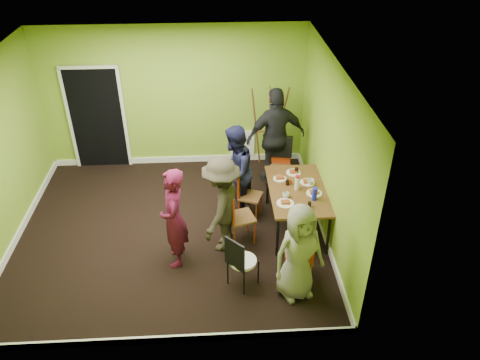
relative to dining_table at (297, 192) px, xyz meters
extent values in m
plane|color=black|center=(-2.05, 0.00, -0.70)|extent=(5.00, 5.00, 0.00)
cube|color=#86A92B|center=(-2.05, 2.25, 0.70)|extent=(5.00, 0.04, 2.80)
cube|color=#86A92B|center=(-2.05, -2.25, 0.70)|extent=(5.00, 0.04, 2.80)
cube|color=#86A92B|center=(0.45, 0.00, 0.70)|extent=(0.04, 4.50, 2.80)
cube|color=white|center=(-2.05, 0.00, 2.10)|extent=(5.00, 4.50, 0.04)
cube|color=black|center=(-3.55, 2.22, 0.32)|extent=(1.00, 0.05, 2.04)
cube|color=white|center=(-0.75, 2.22, -0.30)|extent=(0.50, 0.04, 0.55)
cylinder|color=black|center=(-0.39, -0.69, -0.34)|extent=(0.04, 0.04, 0.71)
cylinder|color=black|center=(0.39, -0.69, -0.34)|extent=(0.04, 0.04, 0.71)
cylinder|color=black|center=(-0.39, 0.69, -0.34)|extent=(0.04, 0.04, 0.71)
cylinder|color=black|center=(0.39, 0.69, -0.34)|extent=(0.04, 0.04, 0.71)
cube|color=brown|center=(0.00, 0.00, 0.03)|extent=(0.90, 1.50, 0.04)
cylinder|color=#D24213|center=(-0.81, 0.54, -0.49)|extent=(0.02, 0.02, 0.40)
cylinder|color=#D24213|center=(-0.92, 0.26, -0.49)|extent=(0.02, 0.02, 0.40)
cylinder|color=#D24213|center=(-0.53, 0.43, -0.49)|extent=(0.02, 0.02, 0.40)
cylinder|color=#D24213|center=(-0.64, 0.15, -0.49)|extent=(0.02, 0.02, 0.40)
cube|color=brown|center=(-0.72, 0.35, -0.29)|extent=(0.46, 0.46, 0.04)
cube|color=#D24213|center=(-0.88, 0.41, -0.05)|extent=(0.15, 0.32, 0.45)
cylinder|color=#D24213|center=(-1.13, -0.17, -0.47)|extent=(0.03, 0.03, 0.44)
cylinder|color=#D24213|center=(-1.03, -0.49, -0.47)|extent=(0.03, 0.03, 0.44)
cylinder|color=#D24213|center=(-0.81, -0.07, -0.47)|extent=(0.03, 0.03, 0.44)
cylinder|color=#D24213|center=(-0.71, -0.39, -0.47)|extent=(0.03, 0.03, 0.44)
cube|color=brown|center=(-0.92, -0.28, -0.25)|extent=(0.49, 0.49, 0.04)
cube|color=#D24213|center=(-1.10, -0.33, 0.01)|extent=(0.14, 0.37, 0.49)
cylinder|color=#D24213|center=(0.07, 1.27, -0.48)|extent=(0.03, 0.03, 0.43)
cylinder|color=#D24213|center=(-0.25, 1.33, -0.48)|extent=(0.03, 0.03, 0.43)
cylinder|color=#D24213|center=(0.02, 0.95, -0.48)|extent=(0.03, 0.03, 0.43)
cylinder|color=#D24213|center=(-0.31, 1.01, -0.48)|extent=(0.03, 0.03, 0.43)
cube|color=brown|center=(-0.12, 1.14, -0.26)|extent=(0.44, 0.44, 0.04)
cube|color=#D24213|center=(-0.09, 1.32, 0.00)|extent=(0.37, 0.09, 0.48)
cylinder|color=#D24213|center=(-0.32, -1.36, -0.49)|extent=(0.02, 0.02, 0.42)
cylinder|color=#D24213|center=(0.00, -1.37, -0.49)|extent=(0.02, 0.02, 0.42)
cylinder|color=#D24213|center=(-0.31, -1.05, -0.49)|extent=(0.02, 0.02, 0.42)
cylinder|color=#D24213|center=(0.00, -1.05, -0.49)|extent=(0.02, 0.02, 0.42)
cube|color=brown|center=(-0.16, -1.21, -0.28)|extent=(0.38, 0.38, 0.04)
cube|color=#D24213|center=(-0.16, -1.38, -0.03)|extent=(0.35, 0.03, 0.46)
cylinder|color=black|center=(-1.17, -1.25, -0.49)|extent=(0.02, 0.02, 0.41)
cylinder|color=black|center=(-0.95, -1.47, -0.49)|extent=(0.02, 0.02, 0.41)
cylinder|color=black|center=(-0.95, -1.03, -0.49)|extent=(0.02, 0.02, 0.41)
cylinder|color=black|center=(-0.73, -1.25, -0.49)|extent=(0.02, 0.02, 0.41)
cylinder|color=white|center=(-0.95, -1.25, -0.28)|extent=(0.38, 0.38, 0.05)
cube|color=black|center=(-1.07, -1.37, -0.04)|extent=(0.26, 0.27, 0.46)
cylinder|color=brown|center=(-0.50, 1.94, 0.19)|extent=(0.26, 0.42, 1.79)
cylinder|color=brown|center=(-0.04, 1.94, 0.19)|extent=(0.26, 0.42, 1.79)
cylinder|color=brown|center=(-0.27, 1.68, 0.19)|extent=(0.04, 0.41, 1.75)
cube|color=brown|center=(-0.27, 1.89, 0.14)|extent=(0.48, 0.04, 0.04)
cylinder|color=white|center=(-0.24, 0.32, 0.06)|extent=(0.22, 0.22, 0.01)
cylinder|color=white|center=(-0.25, -0.37, 0.06)|extent=(0.27, 0.27, 0.01)
cylinder|color=white|center=(0.01, 0.49, 0.06)|extent=(0.25, 0.25, 0.01)
cylinder|color=white|center=(-0.04, -0.54, 0.06)|extent=(0.26, 0.26, 0.01)
cylinder|color=white|center=(0.19, 0.18, 0.06)|extent=(0.24, 0.24, 0.01)
cylinder|color=white|center=(0.24, -0.13, 0.06)|extent=(0.25, 0.25, 0.01)
cylinder|color=white|center=(-0.01, 0.01, 0.17)|extent=(0.07, 0.07, 0.22)
cylinder|color=#1923C2|center=(0.21, -0.29, 0.16)|extent=(0.08, 0.08, 0.21)
cylinder|color=#D24213|center=(-0.08, 0.17, 0.09)|extent=(0.03, 0.03, 0.08)
cylinder|color=black|center=(-0.14, 0.14, 0.10)|extent=(0.06, 0.06, 0.09)
cylinder|color=black|center=(0.06, 0.49, 0.10)|extent=(0.07, 0.07, 0.09)
cylinder|color=black|center=(0.10, -0.48, 0.10)|extent=(0.06, 0.06, 0.09)
imported|color=white|center=(-0.22, -0.21, 0.10)|extent=(0.11, 0.11, 0.08)
imported|color=white|center=(0.23, 0.12, 0.10)|extent=(0.11, 0.11, 0.10)
imported|color=#510D2A|center=(-1.92, -0.72, 0.11)|extent=(0.41, 0.60, 1.61)
imported|color=#151736|center=(-0.98, 0.50, 0.12)|extent=(0.86, 0.96, 1.63)
imported|color=#2B261C|center=(-1.22, -0.42, 0.10)|extent=(0.93, 1.17, 1.59)
imported|color=black|center=(-0.18, 1.41, 0.25)|extent=(1.18, 0.69, 1.90)
imported|color=gray|center=(-0.22, -1.48, 0.04)|extent=(0.84, 0.68, 1.48)
camera|label=1|loc=(-1.28, -6.11, 4.26)|focal=35.00mm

